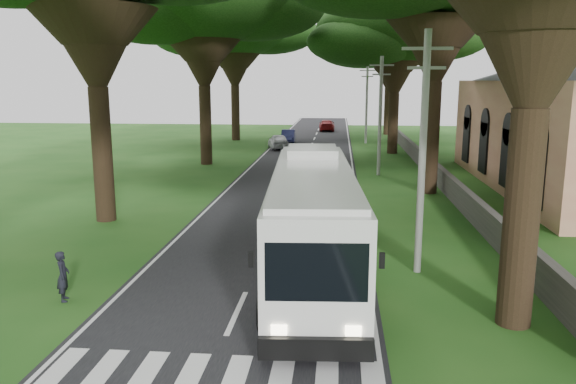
% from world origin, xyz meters
% --- Properties ---
extents(ground, '(140.00, 140.00, 0.00)m').
position_xyz_m(ground, '(0.00, 0.00, 0.00)').
color(ground, '#1C4B15').
rests_on(ground, ground).
extents(road, '(8.00, 120.00, 0.04)m').
position_xyz_m(road, '(0.00, 25.00, 0.01)').
color(road, black).
rests_on(road, ground).
extents(property_wall, '(0.35, 50.00, 1.20)m').
position_xyz_m(property_wall, '(9.00, 24.00, 0.60)').
color(property_wall, '#383533').
rests_on(property_wall, ground).
extents(pole_near, '(1.60, 0.24, 8.00)m').
position_xyz_m(pole_near, '(5.50, 6.00, 4.18)').
color(pole_near, gray).
rests_on(pole_near, ground).
extents(pole_mid, '(1.60, 0.24, 8.00)m').
position_xyz_m(pole_mid, '(5.50, 26.00, 4.18)').
color(pole_mid, gray).
rests_on(pole_mid, ground).
extents(pole_far, '(1.60, 0.24, 8.00)m').
position_xyz_m(pole_far, '(5.50, 46.00, 4.18)').
color(pole_far, gray).
rests_on(pole_far, ground).
extents(tree_l_midb, '(15.07, 15.07, 15.51)m').
position_xyz_m(tree_l_midb, '(-7.50, 30.00, 12.20)').
color(tree_l_midb, black).
rests_on(tree_l_midb, ground).
extents(tree_l_far, '(14.82, 14.82, 15.20)m').
position_xyz_m(tree_l_far, '(-8.50, 48.00, 11.93)').
color(tree_l_far, black).
rests_on(tree_l_far, ground).
extents(tree_r_midb, '(13.89, 13.89, 13.71)m').
position_xyz_m(tree_r_midb, '(7.50, 38.00, 10.65)').
color(tree_r_midb, black).
rests_on(tree_r_midb, ground).
extents(tree_r_far, '(15.84, 15.84, 14.60)m').
position_xyz_m(tree_r_far, '(8.50, 56.00, 11.16)').
color(tree_r_far, black).
rests_on(tree_r_far, ground).
extents(coach_bus, '(3.47, 12.51, 3.65)m').
position_xyz_m(coach_bus, '(1.96, 5.26, 1.96)').
color(coach_bus, silver).
rests_on(coach_bus, ground).
extents(distant_car_a, '(2.56, 4.40, 1.41)m').
position_xyz_m(distant_car_a, '(-3.00, 40.27, 0.73)').
color(distant_car_a, '#B8B8BD').
rests_on(distant_car_a, road).
extents(distant_car_b, '(1.55, 3.99, 1.29)m').
position_xyz_m(distant_car_b, '(-2.59, 46.16, 0.68)').
color(distant_car_b, navy).
rests_on(distant_car_b, road).
extents(distant_car_c, '(2.10, 4.86, 1.39)m').
position_xyz_m(distant_car_c, '(1.13, 60.27, 0.73)').
color(distant_car_c, maroon).
rests_on(distant_car_c, road).
extents(pedestrian, '(0.52, 0.64, 1.52)m').
position_xyz_m(pedestrian, '(-5.25, 2.46, 0.76)').
color(pedestrian, black).
rests_on(pedestrian, ground).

